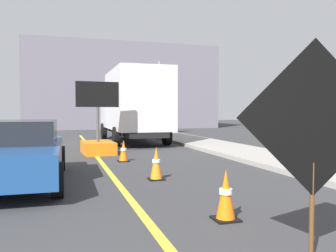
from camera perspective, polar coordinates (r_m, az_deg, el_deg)
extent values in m
cube|color=yellow|center=(5.94, -5.25, -13.02)|extent=(0.14, 36.00, 0.01)
cylinder|color=#593819|center=(4.04, 22.52, -12.93)|extent=(0.05, 0.05, 1.05)
cube|color=orange|center=(3.90, 22.75, 1.28)|extent=(1.52, 0.38, 1.56)
cube|color=black|center=(3.89, 22.87, 1.27)|extent=(1.59, 0.38, 1.63)
cube|color=black|center=(3.92, 22.62, 1.28)|extent=(0.27, 0.07, 0.52)
cube|color=orange|center=(13.34, -11.42, -3.50)|extent=(1.21, 1.86, 0.45)
cylinder|color=#4C4C4C|center=(13.28, -11.45, 0.26)|extent=(0.10, 0.10, 1.30)
cube|color=black|center=(13.29, -11.49, 5.11)|extent=(1.60, 0.18, 0.95)
sphere|color=yellow|center=(13.44, -9.20, 5.10)|extent=(0.09, 0.09, 0.09)
sphere|color=yellow|center=(13.38, -10.46, 5.10)|extent=(0.09, 0.09, 0.09)
sphere|color=yellow|center=(13.33, -11.74, 5.10)|extent=(0.09, 0.09, 0.09)
sphere|color=yellow|center=(13.29, -13.02, 5.10)|extent=(0.09, 0.09, 0.09)
sphere|color=yellow|center=(13.28, -13.76, 5.87)|extent=(0.09, 0.09, 0.09)
sphere|color=yellow|center=(13.26, -13.74, 4.32)|extent=(0.09, 0.09, 0.09)
cube|color=black|center=(18.23, -5.83, -0.79)|extent=(1.75, 7.46, 0.25)
cube|color=silver|center=(20.84, -7.30, 2.55)|extent=(2.48, 2.09, 1.90)
cube|color=silver|center=(17.09, -5.10, 4.24)|extent=(2.49, 5.08, 2.88)
cylinder|color=black|center=(20.56, -10.48, -0.81)|extent=(0.28, 0.90, 0.90)
cylinder|color=black|center=(20.97, -4.01, -0.72)|extent=(0.28, 0.90, 0.90)
cylinder|color=black|center=(15.83, -8.46, -1.74)|extent=(0.28, 0.90, 0.90)
cylinder|color=black|center=(16.36, -0.20, -1.58)|extent=(0.28, 0.90, 0.90)
cube|color=navy|center=(8.28, -24.08, -4.76)|extent=(2.07, 4.63, 0.60)
cube|color=black|center=(8.46, -23.93, -0.87)|extent=(1.79, 2.10, 0.50)
cylinder|color=black|center=(6.74, -17.67, -8.41)|extent=(0.23, 0.66, 0.66)
cylinder|color=black|center=(9.74, -17.19, -5.10)|extent=(0.23, 0.66, 0.66)
cylinder|color=gray|center=(23.80, -1.42, 4.60)|extent=(0.18, 0.18, 5.00)
cube|color=#0F6033|center=(23.69, -4.78, 8.60)|extent=(2.60, 0.25, 1.30)
cube|color=white|center=(23.72, -4.79, 8.59)|extent=(1.82, 0.14, 0.18)
cube|color=slate|center=(34.75, -7.75, 6.22)|extent=(17.71, 7.16, 7.84)
cube|color=black|center=(5.31, 9.43, -14.81)|extent=(0.36, 0.36, 0.03)
cone|color=orange|center=(5.21, 9.46, -10.91)|extent=(0.28, 0.28, 0.71)
cylinder|color=white|center=(5.20, 9.46, -10.53)|extent=(0.19, 0.19, 0.08)
cube|color=black|center=(8.15, -1.94, -8.69)|extent=(0.36, 0.36, 0.03)
cone|color=orange|center=(8.09, -1.94, -6.02)|extent=(0.28, 0.28, 0.74)
cylinder|color=white|center=(8.08, -1.94, -5.76)|extent=(0.19, 0.19, 0.08)
cube|color=black|center=(11.15, -7.29, -5.71)|extent=(0.36, 0.36, 0.03)
cone|color=orange|center=(11.10, -7.30, -3.98)|extent=(0.28, 0.28, 0.65)
cylinder|color=white|center=(11.10, -7.30, -3.81)|extent=(0.19, 0.19, 0.08)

